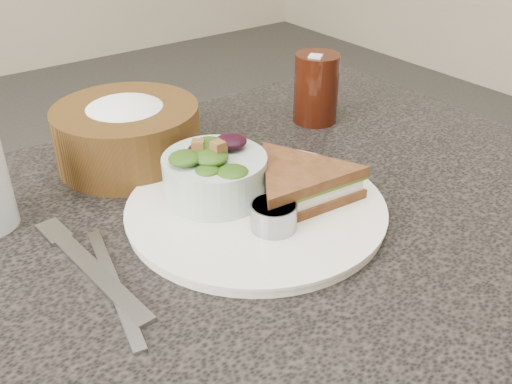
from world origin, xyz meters
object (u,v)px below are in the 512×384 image
at_px(sandwich, 299,184).
at_px(bread_basket, 127,125).
at_px(salad_bowl, 215,169).
at_px(cola_glass, 316,85).
at_px(dressing_ramekin, 274,216).
at_px(dinner_plate, 256,209).

bearing_deg(sandwich, bread_basket, 119.45).
relative_size(salad_bowl, cola_glass, 1.03).
height_order(sandwich, dressing_ramekin, sandwich).
bearing_deg(cola_glass, salad_bowl, -155.52).
xyz_separation_m(dressing_ramekin, bread_basket, (-0.05, 0.26, 0.03)).
bearing_deg(bread_basket, dressing_ramekin, -79.58).
bearing_deg(bread_basket, cola_glass, -8.32).
distance_m(sandwich, dressing_ramekin, 0.07).
relative_size(bread_basket, cola_glass, 1.62).
distance_m(sandwich, bread_basket, 0.26).
xyz_separation_m(dinner_plate, sandwich, (0.05, -0.02, 0.03)).
height_order(dinner_plate, salad_bowl, salad_bowl).
xyz_separation_m(salad_bowl, bread_basket, (-0.03, 0.16, 0.01)).
distance_m(salad_bowl, bread_basket, 0.17).
bearing_deg(sandwich, cola_glass, 48.95).
distance_m(salad_bowl, dressing_ramekin, 0.10).
bearing_deg(dressing_ramekin, sandwich, 25.48).
xyz_separation_m(salad_bowl, dressing_ramekin, (0.01, -0.10, -0.02)).
relative_size(sandwich, dressing_ramekin, 3.16).
height_order(dinner_plate, bread_basket, bread_basket).
bearing_deg(cola_glass, dinner_plate, -145.09).
bearing_deg(salad_bowl, dressing_ramekin, -82.05).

